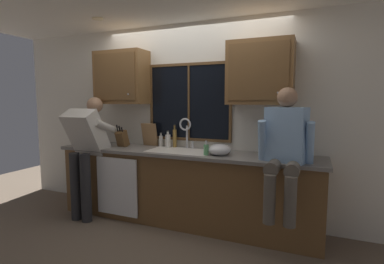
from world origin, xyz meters
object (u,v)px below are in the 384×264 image
at_px(person_sitting_on_counter, 285,145).
at_px(bottle_green_glass, 161,141).
at_px(mixing_bowl, 219,150).
at_px(bottle_amber_small, 175,138).
at_px(soap_dispenser, 206,149).
at_px(cutting_board, 150,135).
at_px(person_standing, 86,145).
at_px(bottle_tall_clear, 168,141).
at_px(knife_block, 122,139).

xyz_separation_m(person_sitting_on_counter, bottle_green_glass, (-1.67, 0.50, -0.11)).
bearing_deg(mixing_bowl, bottle_amber_small, 157.60).
bearing_deg(soap_dispenser, cutting_board, 159.65).
xyz_separation_m(person_standing, cutting_board, (0.63, 0.55, 0.10)).
relative_size(person_sitting_on_counter, bottle_amber_small, 4.07).
distance_m(person_standing, bottle_amber_small, 1.16).
bearing_deg(mixing_bowl, bottle_tall_clear, 162.74).
xyz_separation_m(knife_block, bottle_amber_small, (0.69, 0.22, 0.02)).
bearing_deg(soap_dispenser, person_sitting_on_counter, -8.36).
bearing_deg(person_sitting_on_counter, bottle_amber_small, 161.23).
bearing_deg(soap_dispenser, bottle_amber_small, 147.82).
bearing_deg(bottle_tall_clear, soap_dispenser, -25.69).
bearing_deg(person_standing, cutting_board, 41.23).
height_order(knife_block, soap_dispenser, knife_block).
distance_m(person_sitting_on_counter, soap_dispenser, 0.89).
bearing_deg(soap_dispenser, knife_block, 173.46).
bearing_deg(bottle_tall_clear, person_standing, -151.40).
bearing_deg(soap_dispenser, person_standing, -173.16).
bearing_deg(soap_dispenser, mixing_bowl, 27.17).
bearing_deg(bottle_amber_small, bottle_green_glass, 179.47).
height_order(cutting_board, mixing_bowl, cutting_board).
bearing_deg(person_standing, knife_block, 46.23).
relative_size(knife_block, cutting_board, 1.01).
xyz_separation_m(bottle_green_glass, bottle_tall_clear, (0.13, -0.05, 0.01)).
bearing_deg(bottle_amber_small, knife_block, -162.22).
bearing_deg(mixing_bowl, soap_dispenser, -152.83).
bearing_deg(person_standing, bottle_tall_clear, 28.60).
relative_size(soap_dispenser, bottle_green_glass, 0.89).
bearing_deg(bottle_green_glass, soap_dispenser, -24.92).
bearing_deg(bottle_amber_small, mixing_bowl, -22.40).
height_order(mixing_bowl, bottle_amber_small, bottle_amber_small).
xyz_separation_m(person_standing, person_sitting_on_counter, (2.47, 0.06, 0.13)).
relative_size(bottle_green_glass, bottle_amber_small, 0.62).
distance_m(person_standing, bottle_tall_clear, 1.06).
distance_m(cutting_board, soap_dispenser, 1.04).
height_order(knife_block, bottle_tall_clear, knife_block).
height_order(mixing_bowl, soap_dispenser, soap_dispenser).
bearing_deg(cutting_board, mixing_bowl, -14.65).
bearing_deg(knife_block, person_standing, -133.77).
xyz_separation_m(person_standing, bottle_amber_small, (1.01, 0.56, 0.08)).
distance_m(person_standing, person_sitting_on_counter, 2.47).
relative_size(person_standing, bottle_green_glass, 8.27).
height_order(bottle_green_glass, bottle_amber_small, bottle_amber_small).
bearing_deg(bottle_green_glass, knife_block, -155.02).
relative_size(soap_dispenser, bottle_amber_small, 0.55).
relative_size(knife_block, soap_dispenser, 1.88).
xyz_separation_m(person_standing, soap_dispenser, (1.60, 0.19, 0.01)).
height_order(person_standing, mixing_bowl, person_standing).
height_order(person_standing, cutting_board, person_standing).
xyz_separation_m(soap_dispenser, bottle_amber_small, (-0.58, 0.37, 0.06)).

